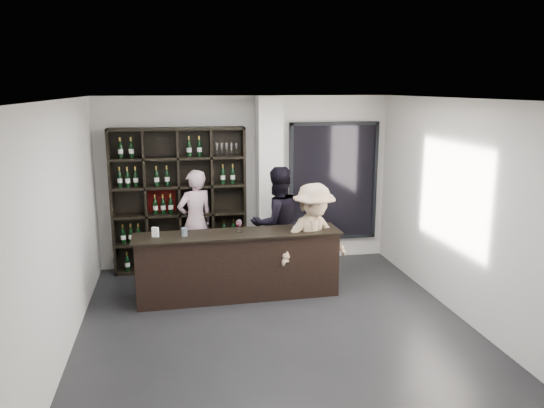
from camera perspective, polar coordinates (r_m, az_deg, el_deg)
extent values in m
cube|color=black|center=(7.00, 0.54, -13.30)|extent=(5.00, 5.50, 0.01)
cube|color=silver|center=(8.94, -0.32, 2.24)|extent=(0.40, 0.40, 2.90)
cube|color=black|center=(9.44, 6.63, 2.40)|extent=(1.60, 0.08, 2.10)
cube|color=black|center=(9.44, 6.63, 2.40)|extent=(1.48, 0.02, 1.98)
cube|color=black|center=(7.81, -3.64, -6.68)|extent=(2.91, 0.55, 0.96)
cube|color=black|center=(7.67, -3.69, -3.21)|extent=(2.99, 0.63, 0.03)
imported|color=beige|center=(8.86, -8.22, -1.86)|extent=(0.74, 0.63, 1.73)
imported|color=black|center=(8.46, 0.57, -2.08)|extent=(1.03, 0.89, 1.82)
imported|color=tan|center=(7.81, 4.46, -3.89)|extent=(1.22, 0.92, 1.68)
cylinder|color=#98AFBD|center=(7.57, -9.40, -2.98)|extent=(0.10, 0.10, 0.12)
cube|color=white|center=(7.91, 2.79, -2.52)|extent=(0.13, 0.13, 0.02)
cube|color=white|center=(7.61, -12.44, -2.97)|extent=(0.10, 0.08, 0.14)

